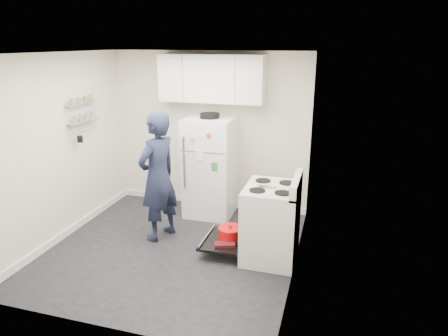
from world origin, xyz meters
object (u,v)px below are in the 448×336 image
(open_oven_door, at_px, (227,237))
(person, at_px, (158,177))
(electric_range, at_px, (270,223))
(refrigerator, at_px, (210,167))

(open_oven_door, height_order, person, person)
(person, bearing_deg, open_oven_door, 102.69)
(electric_range, height_order, refrigerator, refrigerator)
(electric_range, bearing_deg, open_oven_door, 178.19)
(refrigerator, xyz_separation_m, person, (-0.42, -0.97, 0.11))
(open_oven_door, bearing_deg, refrigerator, 118.30)
(electric_range, height_order, person, person)
(electric_range, height_order, open_oven_door, electric_range)
(refrigerator, bearing_deg, person, -113.30)
(electric_range, distance_m, refrigerator, 1.61)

